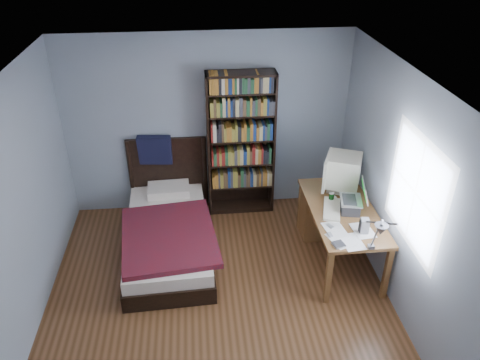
{
  "coord_description": "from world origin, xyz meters",
  "views": [
    {
      "loc": [
        -0.16,
        -3.73,
        3.79
      ],
      "look_at": [
        0.32,
        0.92,
        1.06
      ],
      "focal_mm": 35.0,
      "sensor_mm": 36.0,
      "label": 1
    }
  ],
  "objects_px": {
    "bed": "(168,230)",
    "desk": "(331,212)",
    "laptop": "(352,203)",
    "desk_lamp": "(380,231)",
    "bookshelf": "(241,145)",
    "crt_monitor": "(341,171)",
    "soda_can": "(331,197)",
    "keyboard": "(332,209)",
    "speaker": "(364,226)"
  },
  "relations": [
    {
      "from": "keyboard",
      "to": "speaker",
      "type": "distance_m",
      "value": 0.52
    },
    {
      "from": "keyboard",
      "to": "soda_can",
      "type": "bearing_deg",
      "value": 93.67
    },
    {
      "from": "desk_lamp",
      "to": "bookshelf",
      "type": "relative_size",
      "value": 0.31
    },
    {
      "from": "laptop",
      "to": "desk_lamp",
      "type": "height_order",
      "value": "desk_lamp"
    },
    {
      "from": "crt_monitor",
      "to": "bookshelf",
      "type": "distance_m",
      "value": 1.42
    },
    {
      "from": "crt_monitor",
      "to": "speaker",
      "type": "bearing_deg",
      "value": -89.16
    },
    {
      "from": "speaker",
      "to": "bookshelf",
      "type": "bearing_deg",
      "value": 130.11
    },
    {
      "from": "desk_lamp",
      "to": "soda_can",
      "type": "height_order",
      "value": "desk_lamp"
    },
    {
      "from": "bookshelf",
      "to": "laptop",
      "type": "bearing_deg",
      "value": -48.34
    },
    {
      "from": "laptop",
      "to": "soda_can",
      "type": "xyz_separation_m",
      "value": [
        -0.18,
        0.23,
        -0.05
      ]
    },
    {
      "from": "desk_lamp",
      "to": "speaker",
      "type": "bearing_deg",
      "value": 78.36
    },
    {
      "from": "crt_monitor",
      "to": "speaker",
      "type": "distance_m",
      "value": 0.91
    },
    {
      "from": "speaker",
      "to": "desk_lamp",
      "type": "bearing_deg",
      "value": -95.49
    },
    {
      "from": "soda_can",
      "to": "bookshelf",
      "type": "xyz_separation_m",
      "value": [
        -0.98,
        1.07,
        0.23
      ]
    },
    {
      "from": "desk",
      "to": "bed",
      "type": "relative_size",
      "value": 0.71
    },
    {
      "from": "bed",
      "to": "desk",
      "type": "bearing_deg",
      "value": -1.12
    },
    {
      "from": "crt_monitor",
      "to": "soda_can",
      "type": "relative_size",
      "value": 5.01
    },
    {
      "from": "desk",
      "to": "laptop",
      "type": "distance_m",
      "value": 0.63
    },
    {
      "from": "laptop",
      "to": "bed",
      "type": "relative_size",
      "value": 0.18
    },
    {
      "from": "laptop",
      "to": "speaker",
      "type": "height_order",
      "value": "laptop"
    },
    {
      "from": "bookshelf",
      "to": "desk_lamp",
      "type": "bearing_deg",
      "value": -66.58
    },
    {
      "from": "desk_lamp",
      "to": "soda_can",
      "type": "bearing_deg",
      "value": 92.13
    },
    {
      "from": "bookshelf",
      "to": "desk",
      "type": "bearing_deg",
      "value": -38.36
    },
    {
      "from": "laptop",
      "to": "soda_can",
      "type": "bearing_deg",
      "value": 128.04
    },
    {
      "from": "crt_monitor",
      "to": "bookshelf",
      "type": "height_order",
      "value": "bookshelf"
    },
    {
      "from": "laptop",
      "to": "keyboard",
      "type": "relative_size",
      "value": 0.81
    },
    {
      "from": "laptop",
      "to": "keyboard",
      "type": "height_order",
      "value": "laptop"
    },
    {
      "from": "bed",
      "to": "bookshelf",
      "type": "bearing_deg",
      "value": 38.57
    },
    {
      "from": "crt_monitor",
      "to": "bed",
      "type": "bearing_deg",
      "value": 179.21
    },
    {
      "from": "speaker",
      "to": "soda_can",
      "type": "height_order",
      "value": "speaker"
    },
    {
      "from": "keyboard",
      "to": "bookshelf",
      "type": "relative_size",
      "value": 0.24
    },
    {
      "from": "desk",
      "to": "speaker",
      "type": "height_order",
      "value": "speaker"
    },
    {
      "from": "speaker",
      "to": "bed",
      "type": "distance_m",
      "value": 2.42
    },
    {
      "from": "speaker",
      "to": "soda_can",
      "type": "distance_m",
      "value": 0.68
    },
    {
      "from": "speaker",
      "to": "soda_can",
      "type": "bearing_deg",
      "value": 111.76
    },
    {
      "from": "desk",
      "to": "laptop",
      "type": "xyz_separation_m",
      "value": [
        0.09,
        -0.45,
        0.43
      ]
    },
    {
      "from": "keyboard",
      "to": "bookshelf",
      "type": "distance_m",
      "value": 1.59
    },
    {
      "from": "desk_lamp",
      "to": "speaker",
      "type": "xyz_separation_m",
      "value": [
        0.13,
        0.65,
        -0.42
      ]
    },
    {
      "from": "crt_monitor",
      "to": "keyboard",
      "type": "xyz_separation_m",
      "value": [
        -0.21,
        -0.43,
        -0.26
      ]
    },
    {
      "from": "desk",
      "to": "bookshelf",
      "type": "bearing_deg",
      "value": 141.64
    },
    {
      "from": "desk",
      "to": "bookshelf",
      "type": "height_order",
      "value": "bookshelf"
    },
    {
      "from": "desk",
      "to": "desk_lamp",
      "type": "height_order",
      "value": "desk_lamp"
    },
    {
      "from": "speaker",
      "to": "crt_monitor",
      "type": "bearing_deg",
      "value": 96.99
    },
    {
      "from": "soda_can",
      "to": "keyboard",
      "type": "bearing_deg",
      "value": -102.68
    },
    {
      "from": "speaker",
      "to": "desk",
      "type": "bearing_deg",
      "value": 102.05
    },
    {
      "from": "laptop",
      "to": "speaker",
      "type": "distance_m",
      "value": 0.42
    },
    {
      "from": "desk_lamp",
      "to": "laptop",
      "type": "bearing_deg",
      "value": 83.11
    },
    {
      "from": "laptop",
      "to": "desk_lamp",
      "type": "distance_m",
      "value": 1.15
    },
    {
      "from": "desk",
      "to": "keyboard",
      "type": "relative_size",
      "value": 3.16
    },
    {
      "from": "bookshelf",
      "to": "crt_monitor",
      "type": "bearing_deg",
      "value": -36.06
    }
  ]
}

